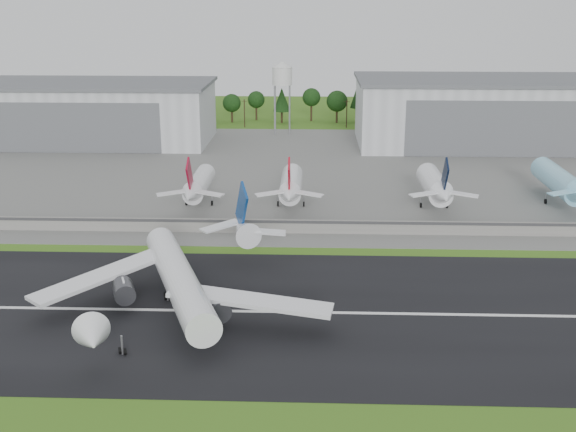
{
  "coord_description": "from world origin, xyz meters",
  "views": [
    {
      "loc": [
        8.15,
        -109.04,
        54.77
      ],
      "look_at": [
        2.67,
        40.0,
        9.0
      ],
      "focal_mm": 45.0,
      "sensor_mm": 36.0,
      "label": 1
    }
  ],
  "objects_px": {
    "parked_jet_red_b": "(291,186)",
    "parked_jet_navy": "(436,186)",
    "parked_jet_red_a": "(198,186)",
    "parked_jet_skyblue": "(562,182)",
    "main_airliner": "(178,287)"
  },
  "relations": [
    {
      "from": "parked_jet_red_b",
      "to": "parked_jet_navy",
      "type": "bearing_deg",
      "value": 0.05
    },
    {
      "from": "parked_jet_red_b",
      "to": "parked_jet_navy",
      "type": "distance_m",
      "value": 38.43
    },
    {
      "from": "main_airliner",
      "to": "parked_jet_navy",
      "type": "bearing_deg",
      "value": -150.28
    },
    {
      "from": "main_airliner",
      "to": "parked_jet_red_b",
      "type": "height_order",
      "value": "main_airliner"
    },
    {
      "from": "parked_jet_red_b",
      "to": "parked_jet_skyblue",
      "type": "distance_m",
      "value": 73.21
    },
    {
      "from": "main_airliner",
      "to": "parked_jet_red_b",
      "type": "relative_size",
      "value": 1.84
    },
    {
      "from": "main_airliner",
      "to": "parked_jet_navy",
      "type": "height_order",
      "value": "main_airliner"
    },
    {
      "from": "parked_jet_red_a",
      "to": "parked_jet_navy",
      "type": "bearing_deg",
      "value": 0.05
    },
    {
      "from": "main_airliner",
      "to": "parked_jet_navy",
      "type": "relative_size",
      "value": 1.84
    },
    {
      "from": "parked_jet_skyblue",
      "to": "main_airliner",
      "type": "bearing_deg",
      "value": -141.64
    },
    {
      "from": "parked_jet_red_b",
      "to": "parked_jet_skyblue",
      "type": "xyz_separation_m",
      "value": [
        73.04,
        5.05,
        0.33
      ]
    },
    {
      "from": "parked_jet_navy",
      "to": "parked_jet_skyblue",
      "type": "distance_m",
      "value": 34.97
    },
    {
      "from": "main_airliner",
      "to": "parked_jet_red_a",
      "type": "relative_size",
      "value": 1.84
    },
    {
      "from": "parked_jet_red_a",
      "to": "parked_jet_skyblue",
      "type": "relative_size",
      "value": 0.84
    },
    {
      "from": "parked_jet_navy",
      "to": "parked_jet_red_a",
      "type": "bearing_deg",
      "value": -179.95
    }
  ]
}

